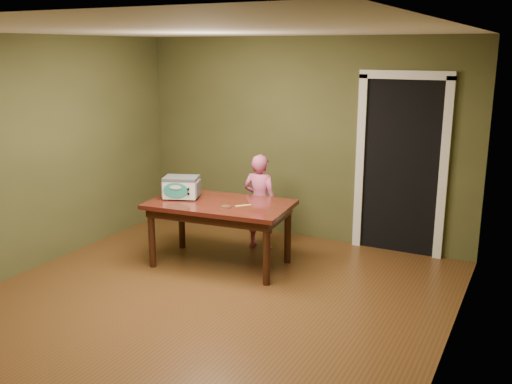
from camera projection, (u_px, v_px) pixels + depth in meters
floor at (199, 308)px, 5.53m from camera, size 5.00×5.00×0.00m
room_shell at (195, 133)px, 5.11m from camera, size 4.52×5.02×2.61m
doorway at (407, 163)px, 7.09m from camera, size 1.10×0.66×2.25m
dining_table at (220, 211)px, 6.49m from camera, size 1.68×1.05×0.75m
toy_oven at (181, 187)px, 6.61m from camera, size 0.48×0.40×0.26m
baking_pan at (226, 207)px, 6.24m from camera, size 0.10×0.10×0.02m
spatula at (243, 205)px, 6.32m from camera, size 0.14×0.15×0.01m
child at (260, 202)px, 7.06m from camera, size 0.44×0.30×1.20m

